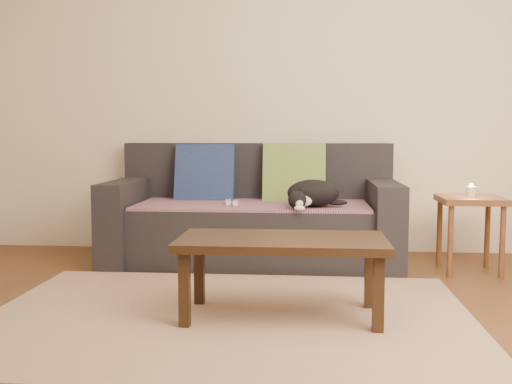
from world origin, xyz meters
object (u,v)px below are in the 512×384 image
sofa (254,219)px  wii_remote_b (228,202)px  wii_remote_a (235,203)px  coffee_table (282,248)px  side_table (470,210)px  cat (312,194)px

sofa → wii_remote_b: 0.29m
wii_remote_a → wii_remote_b: bearing=55.4°
sofa → coffee_table: bearing=-79.1°
wii_remote_b → coffee_table: wii_remote_b is taller
wii_remote_a → side_table: size_ratio=0.29×
cat → side_table: bearing=-20.8°
wii_remote_a → cat: bearing=-103.5°
sofa → side_table: size_ratio=4.05×
sofa → cat: size_ratio=4.61×
coffee_table → sofa: bearing=100.9°
coffee_table → cat: bearing=82.0°
cat → wii_remote_b: 0.61m
wii_remote_a → wii_remote_b: (-0.05, 0.03, 0.00)m
wii_remote_b → coffee_table: 1.30m
cat → wii_remote_a: bearing=150.6°
cat → side_table: (1.07, 0.02, -0.10)m
cat → coffee_table: size_ratio=0.43×
sofa → cat: sofa is taller
cat → sofa: bearing=124.8°
sofa → wii_remote_a: 0.28m
wii_remote_a → wii_remote_b: size_ratio=1.00×
wii_remote_b → side_table: 1.67m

